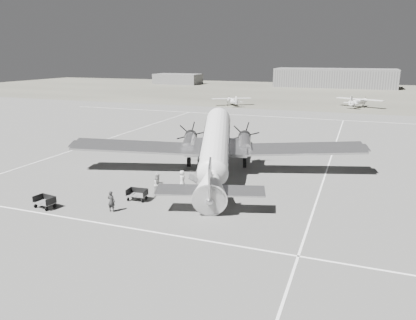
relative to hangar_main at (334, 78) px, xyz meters
The scene contains 16 objects.
ground 120.15m from the hangar_main, 92.39° to the right, with size 260.00×260.00×0.00m, color slate.
taxi_line_near 134.13m from the hangar_main, 92.14° to the right, with size 60.00×0.15×0.01m, color white.
taxi_line_right 120.25m from the hangar_main, 86.66° to the right, with size 0.15×80.00×0.01m, color white.
taxi_line_left 112.43m from the hangar_main, 101.81° to the right, with size 0.15×60.00×0.01m, color white.
taxi_line_horizon 80.22m from the hangar_main, 93.58° to the right, with size 90.00×0.15×0.01m, color white.
grass_infield 25.71m from the hangar_main, 101.31° to the right, with size 260.00×90.00×0.01m, color #686658.
hangar_main is the anchor object (origin of this frame).
shed_secondary 60.22m from the hangar_main, behind, with size 18.00×10.00×4.00m, color slate.
dc3_airliner 120.95m from the hangar_main, 91.32° to the right, with size 29.49×20.46×5.62m, color #B6B6B9, non-canonical shape.
light_plane_left 68.56m from the hangar_main, 105.38° to the right, with size 9.27×7.52×1.92m, color silver, non-canonical shape.
light_plane_right 60.27m from the hangar_main, 81.18° to the right, with size 10.54×8.55×2.19m, color silver, non-canonical shape.
baggage_cart_near 129.26m from the hangar_main, 92.91° to the right, with size 1.65×1.16×0.93m, color slate, non-canonical shape.
baggage_cart_far 133.62m from the hangar_main, 95.29° to the right, with size 1.65×1.17×0.93m, color slate, non-canonical shape.
ground_crew 132.08m from the hangar_main, 93.08° to the right, with size 0.59×0.39×1.62m, color #282828.
ramp_agent 127.67m from the hangar_main, 92.44° to the right, with size 0.95×0.74×1.94m, color #ADADAB.
passenger 125.12m from the hangar_main, 92.01° to the right, with size 0.79×0.51×1.62m, color silver.
Camera 1 is at (14.60, -35.86, 11.34)m, focal length 35.00 mm.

